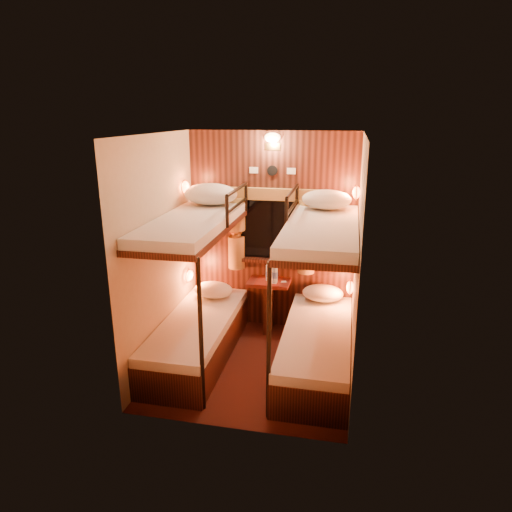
% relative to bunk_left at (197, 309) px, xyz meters
% --- Properties ---
extents(floor, '(2.10, 2.10, 0.00)m').
position_rel_bunk_left_xyz_m(floor, '(0.65, -0.07, -0.56)').
color(floor, '#38140F').
rests_on(floor, ground).
extents(ceiling, '(2.10, 2.10, 0.00)m').
position_rel_bunk_left_xyz_m(ceiling, '(0.65, -0.07, 1.84)').
color(ceiling, silver).
rests_on(ceiling, wall_back).
extents(wall_back, '(2.40, 0.00, 2.40)m').
position_rel_bunk_left_xyz_m(wall_back, '(0.65, 0.98, 0.64)').
color(wall_back, '#C6B293').
rests_on(wall_back, floor).
extents(wall_front, '(2.40, 0.00, 2.40)m').
position_rel_bunk_left_xyz_m(wall_front, '(0.65, -1.12, 0.64)').
color(wall_front, '#C6B293').
rests_on(wall_front, floor).
extents(wall_left, '(0.00, 2.40, 2.40)m').
position_rel_bunk_left_xyz_m(wall_left, '(-0.35, -0.07, 0.64)').
color(wall_left, '#C6B293').
rests_on(wall_left, floor).
extents(wall_right, '(0.00, 2.40, 2.40)m').
position_rel_bunk_left_xyz_m(wall_right, '(1.65, -0.07, 0.64)').
color(wall_right, '#C6B293').
rests_on(wall_right, floor).
extents(back_panel, '(2.00, 0.03, 2.40)m').
position_rel_bunk_left_xyz_m(back_panel, '(0.65, 0.97, 0.64)').
color(back_panel, black).
rests_on(back_panel, floor).
extents(bunk_left, '(0.72, 1.90, 1.82)m').
position_rel_bunk_left_xyz_m(bunk_left, '(0.00, 0.00, 0.00)').
color(bunk_left, black).
rests_on(bunk_left, floor).
extents(bunk_right, '(0.72, 1.90, 1.82)m').
position_rel_bunk_left_xyz_m(bunk_right, '(1.30, 0.00, 0.00)').
color(bunk_right, black).
rests_on(bunk_right, floor).
extents(window, '(1.00, 0.12, 0.79)m').
position_rel_bunk_left_xyz_m(window, '(0.65, 0.94, 0.62)').
color(window, black).
rests_on(window, back_panel).
extents(curtains, '(1.10, 0.22, 1.00)m').
position_rel_bunk_left_xyz_m(curtains, '(0.65, 0.90, 0.71)').
color(curtains, olive).
rests_on(curtains, back_panel).
extents(back_fixtures, '(0.54, 0.09, 0.48)m').
position_rel_bunk_left_xyz_m(back_fixtures, '(0.65, 0.93, 1.69)').
color(back_fixtures, black).
rests_on(back_fixtures, back_panel).
extents(reading_lamps, '(2.00, 0.20, 1.25)m').
position_rel_bunk_left_xyz_m(reading_lamps, '(0.65, 0.63, 0.68)').
color(reading_lamps, '#FF6226').
rests_on(reading_lamps, wall_left).
extents(table, '(0.50, 0.34, 0.66)m').
position_rel_bunk_left_xyz_m(table, '(0.65, 0.78, -0.14)').
color(table, '#551613').
rests_on(table, floor).
extents(bottle_left, '(0.07, 0.07, 0.23)m').
position_rel_bunk_left_xyz_m(bottle_left, '(0.64, 0.79, 0.19)').
color(bottle_left, '#99BFE5').
rests_on(bottle_left, table).
extents(bottle_right, '(0.08, 0.08, 0.26)m').
position_rel_bunk_left_xyz_m(bottle_right, '(0.72, 0.74, 0.20)').
color(bottle_right, '#99BFE5').
rests_on(bottle_right, table).
extents(sachet_a, '(0.09, 0.07, 0.01)m').
position_rel_bunk_left_xyz_m(sachet_a, '(0.72, 0.72, 0.09)').
color(sachet_a, silver).
rests_on(sachet_a, table).
extents(sachet_b, '(0.08, 0.07, 0.00)m').
position_rel_bunk_left_xyz_m(sachet_b, '(0.83, 0.78, 0.09)').
color(sachet_b, silver).
rests_on(sachet_b, table).
extents(pillow_lower_left, '(0.47, 0.34, 0.19)m').
position_rel_bunk_left_xyz_m(pillow_lower_left, '(-0.00, 0.61, -0.01)').
color(pillow_lower_left, silver).
rests_on(pillow_lower_left, bunk_left).
extents(pillow_lower_right, '(0.48, 0.35, 0.19)m').
position_rel_bunk_left_xyz_m(pillow_lower_right, '(1.30, 0.77, -0.01)').
color(pillow_lower_right, silver).
rests_on(pillow_lower_right, bunk_right).
extents(pillow_upper_left, '(0.61, 0.44, 0.24)m').
position_rel_bunk_left_xyz_m(pillow_upper_left, '(-0.00, 0.62, 1.15)').
color(pillow_upper_left, silver).
rests_on(pillow_upper_left, bunk_left).
extents(pillow_upper_right, '(0.54, 0.38, 0.21)m').
position_rel_bunk_left_xyz_m(pillow_upper_right, '(1.30, 0.64, 1.13)').
color(pillow_upper_right, silver).
rests_on(pillow_upper_right, bunk_right).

